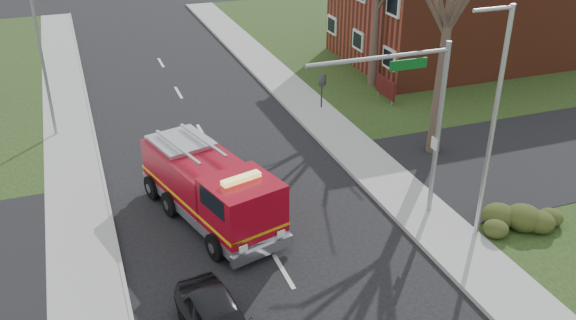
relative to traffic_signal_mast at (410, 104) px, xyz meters
name	(u,v)px	position (x,y,z in m)	size (l,w,h in m)	color
ground	(283,271)	(-5.21, -1.50, -4.71)	(120.00, 120.00, 0.00)	black
sidewalk_right	(443,234)	(0.99, -1.50, -4.63)	(2.40, 80.00, 0.15)	#999A94
sidewalk_left	(90,313)	(-11.41, -1.50, -4.63)	(2.40, 80.00, 0.15)	#999A94
brick_building	(464,4)	(13.79, 16.50, -1.05)	(15.40, 10.40, 7.25)	maroon
health_center_sign	(386,88)	(5.29, 11.00, -3.83)	(0.12, 2.00, 1.40)	#461010
hedge_corner	(527,221)	(3.79, -2.50, -4.13)	(2.80, 2.00, 0.90)	#253111
traffic_signal_mast	(410,104)	(0.00, 0.00, 0.00)	(5.29, 0.18, 6.80)	gray
streetlight_pole	(492,122)	(1.93, -2.00, -0.16)	(1.48, 0.16, 8.40)	#B7BABF
utility_pole_far	(44,68)	(-12.01, 12.50, -1.21)	(0.14, 0.14, 7.00)	gray
fire_engine	(211,190)	(-6.62, 2.47, -3.44)	(4.19, 7.32, 2.80)	maroon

